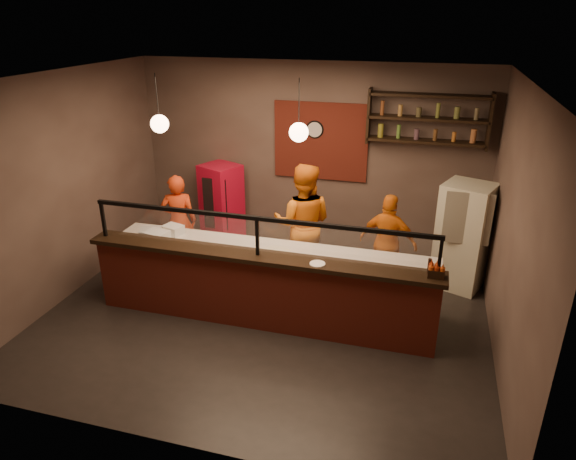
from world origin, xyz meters
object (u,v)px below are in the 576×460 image
(cook_mid, at_px, (303,224))
(condiment_caddy, at_px, (436,273))
(fridge, at_px, (463,236))
(pepper_mill, at_px, (429,266))
(cook_left, at_px, (179,221))
(pizza_dough, at_px, (275,253))
(wall_clock, at_px, (315,129))
(cook_right, at_px, (388,243))
(red_cooler, at_px, (222,204))

(cook_mid, bearing_deg, condiment_caddy, 138.00)
(fridge, xyz_separation_m, pepper_mill, (-0.48, -1.82, 0.34))
(cook_left, height_order, condiment_caddy, cook_left)
(cook_mid, height_order, condiment_caddy, cook_mid)
(pizza_dough, bearing_deg, cook_left, 153.31)
(pizza_dough, relative_size, condiment_caddy, 2.35)
(wall_clock, bearing_deg, cook_right, -41.50)
(red_cooler, xyz_separation_m, condiment_caddy, (3.72, -2.45, 0.39))
(cook_right, relative_size, red_cooler, 1.04)
(condiment_caddy, bearing_deg, cook_left, 161.08)
(cook_right, height_order, pepper_mill, cook_right)
(cook_mid, bearing_deg, cook_right, 177.04)
(fridge, height_order, pizza_dough, fridge)
(cook_mid, bearing_deg, wall_clock, -89.92)
(cook_mid, xyz_separation_m, pizza_dough, (-0.14, -1.02, -0.04))
(wall_clock, relative_size, condiment_caddy, 1.59)
(wall_clock, relative_size, cook_mid, 0.16)
(wall_clock, bearing_deg, red_cooler, -169.16)
(cook_left, distance_m, cook_right, 3.36)
(cook_mid, relative_size, pizza_dough, 4.24)
(wall_clock, distance_m, cook_left, 2.71)
(fridge, bearing_deg, wall_clock, -178.26)
(cook_left, xyz_separation_m, fridge, (4.42, 0.51, 0.04))
(red_cooler, distance_m, condiment_caddy, 4.47)
(cook_left, relative_size, pizza_dough, 3.51)
(wall_clock, distance_m, condiment_caddy, 3.61)
(wall_clock, relative_size, pizza_dough, 0.68)
(condiment_caddy, distance_m, pepper_mill, 0.11)
(cook_mid, relative_size, fridge, 1.15)
(fridge, relative_size, pepper_mill, 8.50)
(cook_left, distance_m, pepper_mill, 4.17)
(wall_clock, height_order, red_cooler, wall_clock)
(wall_clock, bearing_deg, fridge, -19.30)
(cook_right, relative_size, fridge, 0.92)
(cook_mid, distance_m, red_cooler, 2.05)
(cook_mid, bearing_deg, cook_left, -4.55)
(pepper_mill, bearing_deg, wall_clock, 126.77)
(cook_left, bearing_deg, cook_right, 161.76)
(condiment_caddy, bearing_deg, pepper_mill, 143.35)
(wall_clock, bearing_deg, pepper_mill, -53.23)
(fridge, bearing_deg, pepper_mill, -83.83)
(pepper_mill, bearing_deg, cook_mid, 143.94)
(cook_right, height_order, condiment_caddy, cook_right)
(cook_left, relative_size, pepper_mill, 8.09)
(fridge, distance_m, pizza_dough, 2.90)
(fridge, xyz_separation_m, pizza_dough, (-2.50, -1.47, 0.09))
(cook_mid, height_order, fridge, cook_mid)
(cook_left, bearing_deg, red_cooler, -126.12)
(cook_mid, xyz_separation_m, fridge, (2.36, 0.46, -0.12))
(pizza_dough, relative_size, pepper_mill, 2.31)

